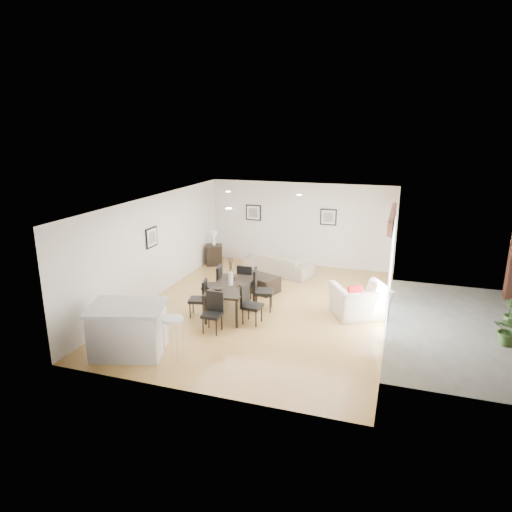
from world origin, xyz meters
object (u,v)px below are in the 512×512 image
(dining_chair_efar, at_px, (260,287))
(dining_chair_wnear, at_px, (201,296))
(dining_table, at_px, (231,288))
(bar_stool, at_px, (173,324))
(dining_chair_head, at_px, (214,310))
(coffee_table, at_px, (259,283))
(sofa, at_px, (279,264))
(dining_chair_foot, at_px, (246,280))
(dining_chair_wfar, at_px, (215,282))
(side_table, at_px, (215,255))
(armchair, at_px, (360,301))
(dining_chair_enear, at_px, (249,301))
(kitchen_island, at_px, (128,329))

(dining_chair_efar, bearing_deg, dining_chair_wnear, 112.04)
(dining_table, xyz_separation_m, bar_stool, (-0.19, -2.56, 0.12))
(dining_chair_efar, relative_size, dining_chair_head, 1.17)
(dining_chair_wnear, bearing_deg, coffee_table, 147.21)
(sofa, bearing_deg, dining_chair_efar, 113.55)
(sofa, relative_size, dining_chair_foot, 2.35)
(sofa, xyz_separation_m, dining_chair_wfar, (-0.87, -2.92, 0.26))
(sofa, height_order, side_table, side_table)
(sofa, height_order, dining_chair_efar, dining_chair_efar)
(side_table, relative_size, bar_stool, 0.75)
(armchair, xyz_separation_m, dining_chair_efar, (-2.40, -0.33, 0.19))
(dining_table, distance_m, dining_chair_enear, 0.75)
(dining_chair_enear, distance_m, bar_stool, 2.30)
(dining_chair_enear, height_order, bar_stool, dining_chair_enear)
(dining_chair_foot, bearing_deg, dining_table, 89.32)
(dining_chair_wfar, bearing_deg, dining_chair_foot, 127.88)
(sofa, xyz_separation_m, bar_stool, (-0.47, -5.92, 0.46))
(dining_chair_efar, height_order, kitchen_island, dining_chair_efar)
(side_table, distance_m, bar_stool, 6.45)
(dining_chair_foot, xyz_separation_m, kitchen_island, (-1.20, -3.63, 0.01))
(coffee_table, distance_m, kitchen_island, 4.47)
(armchair, bearing_deg, dining_chair_efar, -21.45)
(dining_chair_enear, bearing_deg, dining_chair_foot, 27.33)
(dining_chair_wfar, bearing_deg, dining_table, 45.37)
(dining_chair_efar, relative_size, coffee_table, 0.96)
(kitchen_island, bearing_deg, dining_table, 48.36)
(dining_chair_head, relative_size, side_table, 1.33)
(dining_chair_wnear, relative_size, coffee_table, 0.83)
(dining_chair_head, height_order, side_table, dining_chair_head)
(armchair, height_order, kitchen_island, kitchen_island)
(dining_chair_wfar, height_order, dining_chair_enear, dining_chair_wfar)
(dining_chair_wnear, relative_size, dining_chair_head, 1.01)
(coffee_table, xyz_separation_m, side_table, (-2.15, 1.92, 0.12))
(dining_chair_enear, distance_m, side_table, 4.81)
(sofa, bearing_deg, dining_chair_wfar, 90.58)
(sofa, bearing_deg, dining_chair_wnear, 94.04)
(dining_chair_efar, xyz_separation_m, kitchen_island, (-1.80, -2.97, -0.07))
(dining_chair_efar, distance_m, side_table, 4.13)
(sofa, xyz_separation_m, dining_chair_wnear, (-0.88, -3.77, 0.19))
(dining_chair_wfar, bearing_deg, dining_chair_wnear, -8.98)
(dining_chair_wnear, distance_m, side_table, 4.26)
(dining_chair_enear, distance_m, dining_chair_head, 0.89)
(dining_chair_wnear, height_order, side_table, dining_chair_wnear)
(dining_table, distance_m, dining_chair_efar, 0.73)
(sofa, relative_size, dining_table, 1.20)
(dining_chair_wfar, bearing_deg, side_table, -164.55)
(dining_table, relative_size, side_table, 2.66)
(sofa, xyz_separation_m, dining_chair_head, (-0.27, -4.43, 0.19))
(armchair, height_order, dining_chair_enear, dining_chair_enear)
(armchair, height_order, dining_chair_wnear, dining_chair_wnear)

